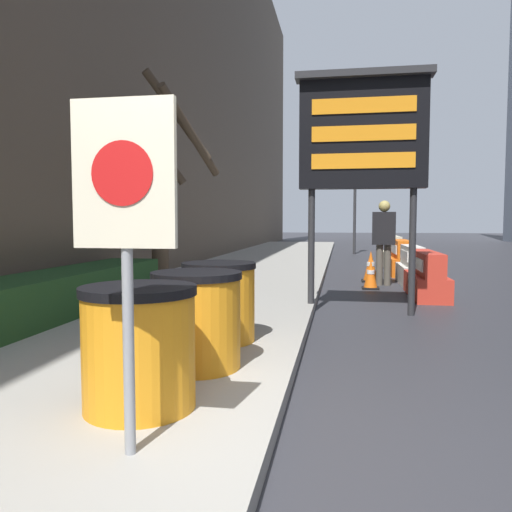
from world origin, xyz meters
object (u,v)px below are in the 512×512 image
object	(u,v)px
message_board	(363,135)
jersey_barrier_red_striped	(426,277)
barrel_drum_back	(219,302)
traffic_light_near_curb	(355,181)
jersey_barrier_white	(412,267)
traffic_cone_mid	(371,267)
warning_sign	(125,208)
traffic_cone_near	(371,275)
barrel_drum_middle	(197,319)
jersey_barrier_cream	(393,254)
barrel_drum_foreground	(139,347)
pedestrian_worker	(384,236)
jersey_barrier_orange_far	(401,260)

from	to	relation	value
message_board	jersey_barrier_red_striped	size ratio (longest dim) A/B	1.90
barrel_drum_back	traffic_light_near_curb	world-z (taller)	traffic_light_near_curb
jersey_barrier_red_striped	jersey_barrier_white	world-z (taller)	jersey_barrier_white
traffic_cone_mid	warning_sign	bearing A→B (deg)	-100.96
traffic_cone_near	traffic_cone_mid	distance (m)	1.30
barrel_drum_middle	jersey_barrier_cream	world-z (taller)	barrel_drum_middle
barrel_drum_foreground	message_board	size ratio (longest dim) A/B	0.23
traffic_cone_near	warning_sign	bearing A→B (deg)	-102.18
traffic_cone_near	barrel_drum_back	bearing A→B (deg)	-109.04
warning_sign	message_board	bearing A→B (deg)	74.66
barrel_drum_back	pedestrian_worker	distance (m)	6.42
jersey_barrier_orange_far	jersey_barrier_cream	size ratio (longest dim) A/B	0.95
jersey_barrier_cream	traffic_cone_near	world-z (taller)	jersey_barrier_cream
jersey_barrier_white	jersey_barrier_orange_far	xyz separation A→B (m)	(-0.00, 1.94, 0.02)
warning_sign	pedestrian_worker	xyz separation A→B (m)	(2.02, 8.59, -0.37)
barrel_drum_foreground	jersey_barrier_orange_far	world-z (taller)	barrel_drum_foreground
traffic_cone_mid	traffic_cone_near	bearing A→B (deg)	-93.25
barrel_drum_foreground	traffic_cone_mid	bearing A→B (deg)	76.90
jersey_barrier_cream	traffic_cone_near	size ratio (longest dim) A/B	2.87
traffic_light_near_curb	pedestrian_worker	world-z (taller)	traffic_light_near_curb
traffic_cone_near	traffic_light_near_curb	bearing A→B (deg)	90.20
warning_sign	jersey_barrier_orange_far	xyz separation A→B (m)	(2.66, 10.90, -1.06)
jersey_barrier_orange_far	traffic_cone_near	world-z (taller)	jersey_barrier_orange_far
barrel_drum_back	warning_sign	xyz separation A→B (m)	(0.14, -2.57, 0.90)
barrel_drum_back	traffic_cone_mid	bearing A→B (deg)	73.87
message_board	warning_sign	bearing A→B (deg)	-105.34
traffic_cone_near	traffic_cone_mid	bearing A→B (deg)	86.75
barrel_drum_middle	warning_sign	size ratio (longest dim) A/B	0.44
barrel_drum_back	traffic_light_near_curb	xyz separation A→B (m)	(1.82, 16.50, 2.55)
traffic_cone_mid	pedestrian_worker	xyz separation A→B (m)	(0.23, -0.65, 0.73)
barrel_drum_back	barrel_drum_middle	bearing A→B (deg)	-87.43
barrel_drum_foreground	barrel_drum_back	size ratio (longest dim) A/B	1.00
barrel_drum_foreground	barrel_drum_back	xyz separation A→B (m)	(0.07, 1.92, 0.00)
barrel_drum_middle	jersey_barrier_orange_far	bearing A→B (deg)	73.48
jersey_barrier_orange_far	barrel_drum_middle	bearing A→B (deg)	-106.52
message_board	jersey_barrier_red_striped	world-z (taller)	message_board
traffic_cone_near	pedestrian_worker	size ratio (longest dim) A/B	0.33
barrel_drum_foreground	traffic_cone_near	distance (m)	7.55
barrel_drum_back	traffic_cone_near	bearing A→B (deg)	70.96
warning_sign	barrel_drum_middle	bearing A→B (deg)	93.46
barrel_drum_middle	barrel_drum_back	world-z (taller)	same
warning_sign	jersey_barrier_orange_far	size ratio (longest dim) A/B	1.13
barrel_drum_back	jersey_barrier_white	size ratio (longest dim) A/B	0.51
message_board	barrel_drum_foreground	bearing A→B (deg)	-109.88
warning_sign	traffic_cone_near	xyz separation A→B (m)	(1.72, 7.95, -1.16)
jersey_barrier_orange_far	warning_sign	bearing A→B (deg)	-103.70
jersey_barrier_red_striped	traffic_cone_near	bearing A→B (deg)	135.46
barrel_drum_foreground	traffic_cone_mid	xyz separation A→B (m)	(2.00, 8.60, -0.20)
jersey_barrier_red_striped	barrel_drum_middle	bearing A→B (deg)	-116.96
barrel_drum_back	jersey_barrier_white	distance (m)	6.98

